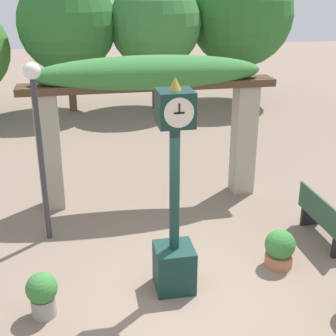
% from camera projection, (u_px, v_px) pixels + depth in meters
% --- Properties ---
extents(ground_plane, '(60.00, 60.00, 0.00)m').
position_uv_depth(ground_plane, '(186.00, 292.00, 7.30)').
color(ground_plane, '#7F6B5B').
extents(pedestal_clock, '(0.59, 0.59, 3.33)m').
position_uv_depth(pedestal_clock, '(174.00, 214.00, 6.94)').
color(pedestal_clock, '#14332D').
rests_on(pedestal_clock, ground).
extents(pergola, '(5.27, 1.06, 3.14)m').
position_uv_depth(pergola, '(149.00, 90.00, 9.59)').
color(pergola, '#A89E89').
rests_on(pergola, ground).
extents(potted_plant_near_left, '(0.51, 0.51, 0.66)m').
position_uv_depth(potted_plant_near_left, '(280.00, 249.00, 7.86)').
color(potted_plant_near_left, '#B26B4C').
rests_on(potted_plant_near_left, ground).
extents(potted_plant_far_left, '(0.45, 0.45, 0.69)m').
position_uv_depth(potted_plant_far_left, '(42.00, 293.00, 6.66)').
color(potted_plant_far_left, gray).
rests_on(potted_plant_far_left, ground).
extents(park_bench, '(0.42, 1.50, 0.89)m').
position_uv_depth(park_bench, '(324.00, 219.00, 8.61)').
color(park_bench, '#2D4C38').
rests_on(park_bench, ground).
extents(lamp_post, '(0.29, 0.29, 3.28)m').
position_uv_depth(lamp_post, '(38.00, 124.00, 8.03)').
color(lamp_post, '#333338').
rests_on(lamp_post, ground).
extents(tree_line, '(13.62, 4.12, 5.35)m').
position_uv_depth(tree_line, '(134.00, 25.00, 16.90)').
color(tree_line, brown).
rests_on(tree_line, ground).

